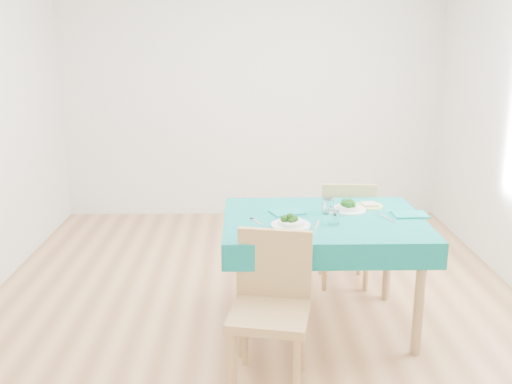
{
  "coord_description": "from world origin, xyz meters",
  "views": [
    {
      "loc": [
        -0.08,
        -3.8,
        1.87
      ],
      "look_at": [
        0.0,
        0.0,
        0.85
      ],
      "focal_mm": 40.0,
      "sensor_mm": 36.0,
      "label": 1
    }
  ],
  "objects_px": {
    "chair_near": "(270,298)",
    "side_plate": "(369,206)",
    "bowl_near": "(291,220)",
    "chair_far": "(344,224)",
    "table": "(322,273)",
    "bowl_far": "(348,205)"
  },
  "relations": [
    {
      "from": "chair_near",
      "to": "bowl_near",
      "type": "bearing_deg",
      "value": 84.71
    },
    {
      "from": "chair_near",
      "to": "bowl_far",
      "type": "relative_size",
      "value": 4.38
    },
    {
      "from": "chair_near",
      "to": "side_plate",
      "type": "xyz_separation_m",
      "value": [
        0.72,
        0.93,
        0.24
      ]
    },
    {
      "from": "chair_near",
      "to": "bowl_near",
      "type": "xyz_separation_m",
      "value": [
        0.15,
        0.52,
        0.27
      ]
    },
    {
      "from": "chair_far",
      "to": "bowl_far",
      "type": "bearing_deg",
      "value": 84.26
    },
    {
      "from": "chair_far",
      "to": "table",
      "type": "bearing_deg",
      "value": 71.69
    },
    {
      "from": "chair_near",
      "to": "bowl_far",
      "type": "height_order",
      "value": "chair_near"
    },
    {
      "from": "bowl_near",
      "to": "table",
      "type": "bearing_deg",
      "value": 34.94
    },
    {
      "from": "bowl_near",
      "to": "side_plate",
      "type": "relative_size",
      "value": 1.3
    },
    {
      "from": "chair_near",
      "to": "chair_far",
      "type": "distance_m",
      "value": 1.51
    },
    {
      "from": "side_plate",
      "to": "chair_far",
      "type": "bearing_deg",
      "value": 100.95
    },
    {
      "from": "chair_far",
      "to": "side_plate",
      "type": "relative_size",
      "value": 5.18
    },
    {
      "from": "table",
      "to": "chair_near",
      "type": "bearing_deg",
      "value": -119.15
    },
    {
      "from": "bowl_far",
      "to": "side_plate",
      "type": "relative_size",
      "value": 1.27
    },
    {
      "from": "table",
      "to": "bowl_far",
      "type": "xyz_separation_m",
      "value": [
        0.19,
        0.16,
        0.42
      ]
    },
    {
      "from": "chair_far",
      "to": "bowl_far",
      "type": "relative_size",
      "value": 4.09
    },
    {
      "from": "chair_far",
      "to": "side_plate",
      "type": "distance_m",
      "value": 0.52
    },
    {
      "from": "chair_far",
      "to": "side_plate",
      "type": "bearing_deg",
      "value": 103.33
    },
    {
      "from": "table",
      "to": "chair_far",
      "type": "bearing_deg",
      "value": 69.32
    },
    {
      "from": "side_plate",
      "to": "bowl_near",
      "type": "bearing_deg",
      "value": -144.39
    },
    {
      "from": "chair_near",
      "to": "side_plate",
      "type": "relative_size",
      "value": 5.55
    },
    {
      "from": "bowl_near",
      "to": "side_plate",
      "type": "xyz_separation_m",
      "value": [
        0.57,
        0.41,
        -0.03
      ]
    }
  ]
}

